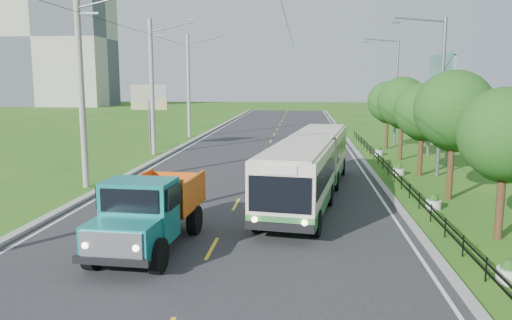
# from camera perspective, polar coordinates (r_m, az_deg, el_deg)

# --- Properties ---
(ground) EXTENTS (240.00, 240.00, 0.00)m
(ground) POSITION_cam_1_polar(r_m,az_deg,el_deg) (16.77, -5.05, -10.07)
(ground) COLOR #276517
(ground) RESTS_ON ground
(road) EXTENTS (14.00, 120.00, 0.02)m
(road) POSITION_cam_1_polar(r_m,az_deg,el_deg) (36.12, 0.66, 0.28)
(road) COLOR #28282B
(road) RESTS_ON ground
(curb_left) EXTENTS (0.40, 120.00, 0.15)m
(curb_left) POSITION_cam_1_polar(r_m,az_deg,el_deg) (37.39, -10.40, 0.53)
(curb_left) COLOR #9E9E99
(curb_left) RESTS_ON ground
(curb_right) EXTENTS (0.30, 120.00, 0.10)m
(curb_right) POSITION_cam_1_polar(r_m,az_deg,el_deg) (36.24, 12.00, 0.17)
(curb_right) COLOR #9E9E99
(curb_right) RESTS_ON ground
(edge_line_left) EXTENTS (0.12, 120.00, 0.00)m
(edge_line_left) POSITION_cam_1_polar(r_m,az_deg,el_deg) (37.25, -9.59, 0.44)
(edge_line_left) COLOR silver
(edge_line_left) RESTS_ON road
(edge_line_right) EXTENTS (0.12, 120.00, 0.00)m
(edge_line_right) POSITION_cam_1_polar(r_m,az_deg,el_deg) (36.19, 11.22, 0.14)
(edge_line_right) COLOR silver
(edge_line_right) RESTS_ON road
(centre_dash) EXTENTS (0.12, 2.20, 0.00)m
(centre_dash) POSITION_cam_1_polar(r_m,az_deg,el_deg) (16.76, -5.05, -9.99)
(centre_dash) COLOR yellow
(centre_dash) RESTS_ON road
(railing_right) EXTENTS (0.04, 40.00, 0.60)m
(railing_right) POSITION_cam_1_polar(r_m,az_deg,el_deg) (30.46, 14.88, -1.10)
(railing_right) COLOR black
(railing_right) RESTS_ON ground
(pole_near) EXTENTS (3.51, 0.32, 10.00)m
(pole_near) POSITION_cam_1_polar(r_m,az_deg,el_deg) (27.01, -19.28, 7.69)
(pole_near) COLOR gray
(pole_near) RESTS_ON ground
(pole_mid) EXTENTS (3.51, 0.32, 10.00)m
(pole_mid) POSITION_cam_1_polar(r_m,az_deg,el_deg) (38.26, -11.76, 8.22)
(pole_mid) COLOR gray
(pole_mid) RESTS_ON ground
(pole_far) EXTENTS (3.51, 0.32, 10.00)m
(pole_far) POSITION_cam_1_polar(r_m,az_deg,el_deg) (49.86, -7.68, 8.45)
(pole_far) COLOR gray
(pole_far) RESTS_ON ground
(tree_second) EXTENTS (3.18, 3.26, 5.30)m
(tree_second) POSITION_cam_1_polar(r_m,az_deg,el_deg) (19.13, 26.60, 2.20)
(tree_second) COLOR #382314
(tree_second) RESTS_ON ground
(tree_third) EXTENTS (3.60, 3.62, 6.00)m
(tree_third) POSITION_cam_1_polar(r_m,az_deg,el_deg) (24.76, 21.70, 4.92)
(tree_third) COLOR #382314
(tree_third) RESTS_ON ground
(tree_fourth) EXTENTS (3.24, 3.31, 5.40)m
(tree_fourth) POSITION_cam_1_polar(r_m,az_deg,el_deg) (30.58, 18.53, 4.99)
(tree_fourth) COLOR #382314
(tree_fourth) RESTS_ON ground
(tree_fifth) EXTENTS (3.48, 3.52, 5.80)m
(tree_fifth) POSITION_cam_1_polar(r_m,az_deg,el_deg) (36.43, 16.43, 6.07)
(tree_fifth) COLOR #382314
(tree_fifth) RESTS_ON ground
(tree_back) EXTENTS (3.30, 3.36, 5.50)m
(tree_back) POSITION_cam_1_polar(r_m,az_deg,el_deg) (42.34, 14.88, 6.21)
(tree_back) COLOR #382314
(tree_back) RESTS_ON ground
(streetlight_mid) EXTENTS (3.02, 0.20, 9.07)m
(streetlight_mid) POSITION_cam_1_polar(r_m,az_deg,el_deg) (30.58, 20.16, 7.37)
(streetlight_mid) COLOR slate
(streetlight_mid) RESTS_ON ground
(streetlight_far) EXTENTS (3.02, 0.20, 9.07)m
(streetlight_far) POSITION_cam_1_polar(r_m,az_deg,el_deg) (44.27, 15.56, 7.91)
(streetlight_far) COLOR slate
(streetlight_far) RESTS_ON ground
(planter_front) EXTENTS (0.64, 0.64, 0.67)m
(planter_front) POSITION_cam_1_polar(r_m,az_deg,el_deg) (15.60, 26.91, -11.40)
(planter_front) COLOR silver
(planter_front) RESTS_ON ground
(planter_near) EXTENTS (0.64, 0.64, 0.67)m
(planter_near) POSITION_cam_1_polar(r_m,az_deg,el_deg) (22.91, 19.63, -4.62)
(planter_near) COLOR silver
(planter_near) RESTS_ON ground
(planter_mid) EXTENTS (0.64, 0.64, 0.67)m
(planter_mid) POSITION_cam_1_polar(r_m,az_deg,el_deg) (30.56, 15.99, -1.14)
(planter_mid) COLOR silver
(planter_mid) RESTS_ON ground
(planter_far) EXTENTS (0.64, 0.64, 0.67)m
(planter_far) POSITION_cam_1_polar(r_m,az_deg,el_deg) (38.36, 13.83, 0.94)
(planter_far) COLOR silver
(planter_far) RESTS_ON ground
(billboard_left) EXTENTS (3.00, 0.20, 5.20)m
(billboard_left) POSITION_cam_1_polar(r_m,az_deg,el_deg) (41.52, -12.13, 6.56)
(billboard_left) COLOR slate
(billboard_left) RESTS_ON ground
(billboard_right) EXTENTS (0.24, 6.00, 7.30)m
(billboard_right) POSITION_cam_1_polar(r_m,az_deg,el_deg) (36.80, 20.35, 8.23)
(billboard_right) COLOR slate
(billboard_right) RESTS_ON ground
(apartment_near) EXTENTS (28.00, 14.00, 30.00)m
(apartment_near) POSITION_cam_1_polar(r_m,az_deg,el_deg) (125.20, -22.79, 12.64)
(apartment_near) COLOR #B7B2A3
(apartment_near) RESTS_ON ground
(apartment_far) EXTENTS (24.00, 14.00, 26.00)m
(apartment_far) POSITION_cam_1_polar(r_m,az_deg,el_deg) (159.11, -26.55, 10.74)
(apartment_far) COLOR #B7B2A3
(apartment_far) RESTS_ON ground
(bus) EXTENTS (4.52, 14.82, 2.83)m
(bus) POSITION_cam_1_polar(r_m,az_deg,el_deg) (23.60, 6.19, -0.26)
(bus) COLOR #317C3B
(bus) RESTS_ON ground
(dump_truck) EXTENTS (2.62, 5.99, 2.46)m
(dump_truck) POSITION_cam_1_polar(r_m,az_deg,el_deg) (16.70, -12.07, -5.33)
(dump_truck) COLOR #137673
(dump_truck) RESTS_ON ground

